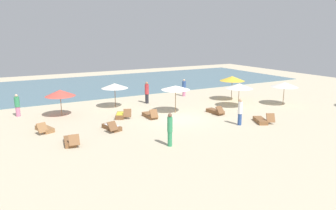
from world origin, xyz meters
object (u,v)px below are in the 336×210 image
at_px(lounger_6, 112,127).
at_px(person_3, 147,92).
at_px(umbrella_5, 176,88).
at_px(lounger_3, 121,115).
at_px(person_0, 17,105).
at_px(lounger_1, 261,120).
at_px(umbrella_3, 232,78).
at_px(lounger_0, 150,115).
at_px(person_2, 184,88).
at_px(lounger_2, 44,129).
at_px(umbrella_0, 284,85).
at_px(lounger_4, 216,111).
at_px(lounger_5, 70,141).
at_px(person_4, 240,112).
at_px(umbrella_2, 115,86).
at_px(umbrella_1, 239,86).
at_px(umbrella_4, 60,93).
at_px(person_1, 170,129).

xyz_separation_m(lounger_6, person_3, (5.31, 5.96, 0.80)).
relative_size(umbrella_5, lounger_3, 1.27).
height_order(person_0, person_3, person_3).
relative_size(umbrella_5, lounger_1, 1.30).
xyz_separation_m(umbrella_3, person_0, (-17.73, 3.30, -1.19)).
bearing_deg(lounger_0, person_2, 41.24).
height_order(umbrella_3, umbrella_5, umbrella_3).
distance_m(lounger_2, person_3, 10.13).
xyz_separation_m(umbrella_0, person_3, (-10.09, 6.28, -0.81)).
bearing_deg(lounger_3, lounger_1, -36.77).
distance_m(lounger_3, lounger_4, 7.28).
bearing_deg(person_2, lounger_1, -91.11).
relative_size(umbrella_5, lounger_2, 1.27).
bearing_deg(umbrella_0, lounger_3, 168.24).
height_order(lounger_0, person_3, person_3).
xyz_separation_m(lounger_5, lounger_6, (2.94, 1.46, 0.01)).
bearing_deg(lounger_5, person_4, -8.91).
bearing_deg(person_2, lounger_3, -151.26).
height_order(lounger_4, lounger_6, lounger_6).
xyz_separation_m(lounger_1, person_2, (0.21, 10.58, 0.67)).
distance_m(lounger_0, person_4, 6.51).
relative_size(umbrella_2, lounger_3, 1.25).
distance_m(lounger_4, lounger_6, 8.45).
bearing_deg(lounger_0, person_3, 67.63).
xyz_separation_m(umbrella_1, umbrella_4, (-13.58, 4.19, -0.04)).
xyz_separation_m(lounger_5, person_0, (-2.10, 8.06, 0.68)).
bearing_deg(person_4, umbrella_3, 53.83).
height_order(umbrella_0, lounger_1, umbrella_0).
bearing_deg(umbrella_3, lounger_1, -114.00).
relative_size(umbrella_2, person_2, 1.30).
relative_size(lounger_1, lounger_3, 0.98).
xyz_separation_m(umbrella_2, lounger_0, (1.16, -4.30, -1.67)).
xyz_separation_m(lounger_3, person_4, (6.37, -5.73, 0.76)).
bearing_deg(lounger_0, lounger_1, -38.65).
relative_size(umbrella_1, person_2, 1.34).
bearing_deg(lounger_3, lounger_6, -121.92).
relative_size(umbrella_3, lounger_3, 1.28).
relative_size(umbrella_3, lounger_4, 1.30).
relative_size(lounger_4, person_2, 1.03).
bearing_deg(person_2, lounger_0, -138.76).
xyz_separation_m(umbrella_0, umbrella_1, (-4.00, 1.20, 0.03)).
relative_size(lounger_1, lounger_4, 0.99).
xyz_separation_m(umbrella_5, lounger_3, (-4.23, 0.74, -1.82)).
distance_m(person_2, person_3, 4.71).
xyz_separation_m(umbrella_4, person_0, (-2.87, 1.53, -0.93)).
relative_size(lounger_5, person_4, 0.96).
height_order(umbrella_4, person_0, umbrella_4).
bearing_deg(lounger_1, person_1, -173.16).
relative_size(lounger_6, person_4, 0.97).
bearing_deg(lounger_3, umbrella_3, 3.82).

